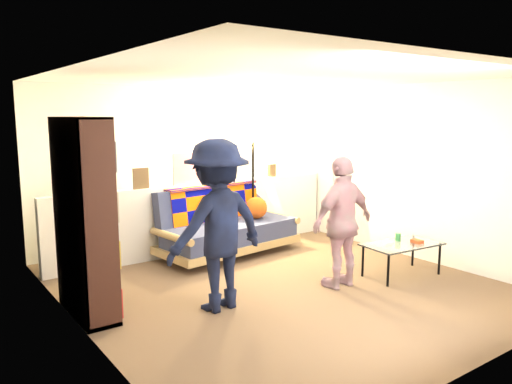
% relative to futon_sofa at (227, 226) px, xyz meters
% --- Properties ---
extents(ground, '(5.00, 5.00, 0.00)m').
position_rel_futon_sofa_xyz_m(ground, '(-0.23, -1.43, -0.40)').
color(ground, brown).
rests_on(ground, ground).
extents(room_shell, '(4.60, 5.05, 2.45)m').
position_rel_futon_sofa_xyz_m(room_shell, '(-0.23, -0.96, 1.27)').
color(room_shell, silver).
rests_on(room_shell, ground).
extents(half_wall_ledge, '(4.45, 0.15, 1.00)m').
position_rel_futon_sofa_xyz_m(half_wall_ledge, '(-0.23, 0.37, 0.10)').
color(half_wall_ledge, silver).
rests_on(half_wall_ledge, ground).
extents(ledge_decor, '(2.97, 0.02, 0.45)m').
position_rel_futon_sofa_xyz_m(ledge_decor, '(-0.45, 0.35, 0.77)').
color(ledge_decor, brown).
rests_on(ledge_decor, half_wall_ledge).
extents(futon_sofa, '(2.11, 1.18, 0.87)m').
position_rel_futon_sofa_xyz_m(futon_sofa, '(0.00, 0.00, 0.00)').
color(futon_sofa, '#A88752').
rests_on(futon_sofa, ground).
extents(bookshelf, '(0.33, 0.98, 1.97)m').
position_rel_futon_sofa_xyz_m(bookshelf, '(-2.31, -1.03, 0.51)').
color(bookshelf, black).
rests_on(bookshelf, ground).
extents(coffee_table, '(1.02, 0.63, 0.51)m').
position_rel_futon_sofa_xyz_m(coffee_table, '(1.23, -2.10, -0.02)').
color(coffee_table, black).
rests_on(coffee_table, ground).
extents(floor_lamp, '(0.38, 0.30, 1.65)m').
position_rel_futon_sofa_xyz_m(floor_lamp, '(0.57, 0.18, 0.77)').
color(floor_lamp, black).
rests_on(floor_lamp, ground).
extents(person_left, '(1.19, 0.75, 1.75)m').
position_rel_futon_sofa_xyz_m(person_left, '(-1.17, -1.66, 0.47)').
color(person_left, black).
rests_on(person_left, ground).
extents(person_right, '(0.91, 0.40, 1.52)m').
position_rel_futon_sofa_xyz_m(person_right, '(0.34, -1.94, 0.36)').
color(person_right, pink).
rests_on(person_right, ground).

